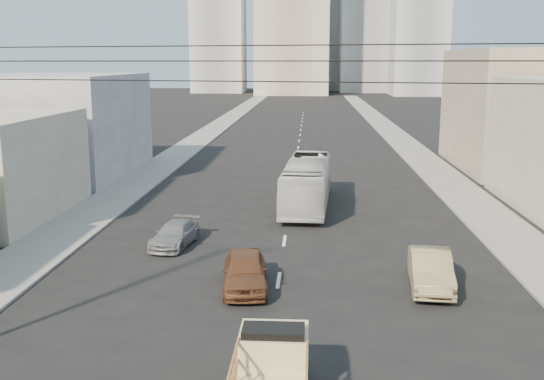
# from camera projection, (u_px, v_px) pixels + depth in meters

# --- Properties ---
(sidewalk_left) EXTENTS (3.50, 180.00, 0.12)m
(sidewalk_left) POSITION_uv_depth(u_px,v_px,m) (209.00, 132.00, 82.10)
(sidewalk_left) COLOR slate
(sidewalk_left) RESTS_ON ground
(sidewalk_right) EXTENTS (3.50, 180.00, 0.12)m
(sidewalk_right) POSITION_uv_depth(u_px,v_px,m) (393.00, 133.00, 80.72)
(sidewalk_right) COLOR slate
(sidewalk_right) RESTS_ON ground
(lane_dashes) EXTENTS (0.15, 104.00, 0.01)m
(lane_dashes) POSITION_uv_depth(u_px,v_px,m) (298.00, 151.00, 64.79)
(lane_dashes) COLOR silver
(lane_dashes) RESTS_ON ground
(flatbed_pickup) EXTENTS (1.95, 4.41, 1.90)m
(flatbed_pickup) POSITION_uv_depth(u_px,v_px,m) (272.00, 370.00, 16.58)
(flatbed_pickup) COLOR #CCBC89
(flatbed_pickup) RESTS_ON ground
(city_bus) EXTENTS (3.25, 11.17, 3.07)m
(city_bus) POSITION_uv_depth(u_px,v_px,m) (307.00, 183.00, 39.86)
(city_bus) COLOR beige
(city_bus) RESTS_ON ground
(sedan_brown) EXTENTS (2.21, 4.55, 1.50)m
(sedan_brown) POSITION_uv_depth(u_px,v_px,m) (245.00, 271.00, 25.50)
(sedan_brown) COLOR brown
(sedan_brown) RESTS_ON ground
(sedan_tan) EXTENTS (2.00, 4.68, 1.50)m
(sedan_tan) POSITION_uv_depth(u_px,v_px,m) (431.00, 270.00, 25.63)
(sedan_tan) COLOR #958457
(sedan_tan) RESTS_ON ground
(sedan_grey) EXTENTS (2.22, 4.23, 1.17)m
(sedan_grey) POSITION_uv_depth(u_px,v_px,m) (175.00, 234.00, 31.49)
(sedan_grey) COLOR slate
(sedan_grey) RESTS_ON ground
(overhead_wires) EXTENTS (23.01, 5.02, 0.72)m
(overhead_wires) POSITION_uv_depth(u_px,v_px,m) (248.00, 63.00, 12.62)
(overhead_wires) COLOR black
(overhead_wires) RESTS_ON ground
(bldg_right_far) EXTENTS (12.00, 16.00, 10.00)m
(bldg_right_far) POSITION_uv_depth(u_px,v_px,m) (532.00, 110.00, 53.82)
(bldg_right_far) COLOR gray
(bldg_right_far) RESTS_ON ground
(bldg_left_far) EXTENTS (12.00, 16.00, 8.00)m
(bldg_left_far) POSITION_uv_depth(u_px,v_px,m) (54.00, 124.00, 51.44)
(bldg_left_far) COLOR gray
(bldg_left_far) RESTS_ON ground
(midrise_ne) EXTENTS (16.00, 16.00, 40.00)m
(midrise_ne) POSITION_uv_depth(u_px,v_px,m) (368.00, 24.00, 188.92)
(midrise_ne) COLOR gray
(midrise_ne) RESTS_ON ground
(midrise_nw) EXTENTS (15.00, 15.00, 34.00)m
(midrise_nw) POSITION_uv_depth(u_px,v_px,m) (219.00, 34.00, 187.20)
(midrise_nw) COLOR gray
(midrise_nw) RESTS_ON ground
(midrise_back) EXTENTS (18.00, 18.00, 44.00)m
(midrise_back) POSITION_uv_depth(u_px,v_px,m) (326.00, 20.00, 203.90)
(midrise_back) COLOR gray
(midrise_back) RESTS_ON ground
(midrise_east) EXTENTS (14.00, 14.00, 28.00)m
(midrise_east) POSITION_uv_depth(u_px,v_px,m) (419.00, 43.00, 169.84)
(midrise_east) COLOR gray
(midrise_east) RESTS_ON ground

